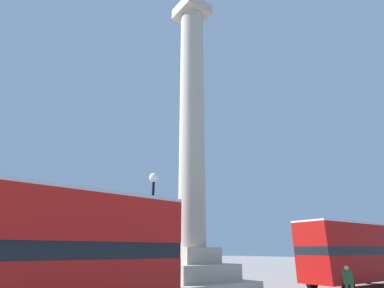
{
  "coord_description": "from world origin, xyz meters",
  "views": [
    {
      "loc": [
        -11.24,
        -15.08,
        2.52
      ],
      "look_at": [
        0.0,
        0.0,
        9.22
      ],
      "focal_mm": 28.0,
      "sensor_mm": 36.0,
      "label": 1
    }
  ],
  "objects_px": {
    "monument_column": "(192,177)",
    "bus_b": "(11,252)",
    "bus_a": "(354,251)",
    "pedestrian_near_lamp": "(348,281)",
    "street_lamp": "(152,220)"
  },
  "relations": [
    {
      "from": "bus_b",
      "to": "street_lamp",
      "type": "distance_m",
      "value": 6.86
    },
    {
      "from": "bus_b",
      "to": "street_lamp",
      "type": "bearing_deg",
      "value": 17.39
    },
    {
      "from": "bus_a",
      "to": "pedestrian_near_lamp",
      "type": "bearing_deg",
      "value": -154.78
    },
    {
      "from": "bus_b",
      "to": "pedestrian_near_lamp",
      "type": "distance_m",
      "value": 15.62
    },
    {
      "from": "bus_a",
      "to": "bus_b",
      "type": "relative_size",
      "value": 0.9
    },
    {
      "from": "pedestrian_near_lamp",
      "to": "bus_b",
      "type": "bearing_deg",
      "value": 65.94
    },
    {
      "from": "bus_a",
      "to": "bus_b",
      "type": "height_order",
      "value": "bus_b"
    },
    {
      "from": "bus_a",
      "to": "bus_b",
      "type": "bearing_deg",
      "value": -176.0
    },
    {
      "from": "street_lamp",
      "to": "pedestrian_near_lamp",
      "type": "bearing_deg",
      "value": -27.4
    },
    {
      "from": "monument_column",
      "to": "bus_b",
      "type": "height_order",
      "value": "monument_column"
    },
    {
      "from": "monument_column",
      "to": "street_lamp",
      "type": "distance_m",
      "value": 4.98
    },
    {
      "from": "pedestrian_near_lamp",
      "to": "monument_column",
      "type": "bearing_deg",
      "value": 25.62
    },
    {
      "from": "monument_column",
      "to": "bus_b",
      "type": "relative_size",
      "value": 1.91
    },
    {
      "from": "bus_a",
      "to": "pedestrian_near_lamp",
      "type": "relative_size",
      "value": 5.87
    },
    {
      "from": "bus_b",
      "to": "street_lamp",
      "type": "xyz_separation_m",
      "value": [
        6.23,
        2.46,
        1.46
      ]
    }
  ]
}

